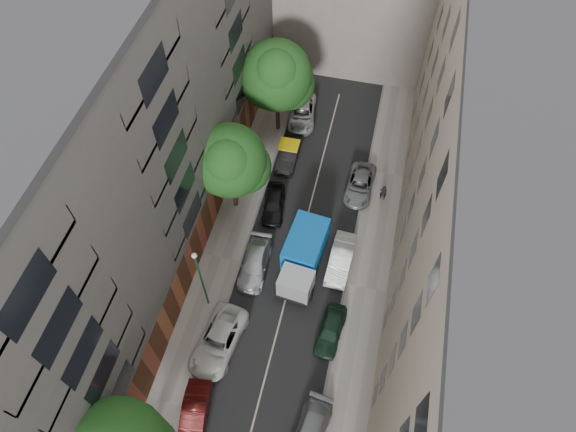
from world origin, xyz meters
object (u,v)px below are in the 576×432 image
(car_left_3, at_px, (255,263))
(car_left_6, at_px, (302,113))
(tarp_truck, at_px, (303,256))
(car_right_2, at_px, (331,330))
(car_left_5, at_px, (289,154))
(pedestrian, at_px, (383,193))
(car_right_3, at_px, (341,259))
(tree_mid, at_px, (230,163))
(car_left_1, at_px, (194,415))
(car_right_4, at_px, (360,185))
(car_left_2, at_px, (218,341))
(tree_far, at_px, (278,78))
(car_left_4, at_px, (274,203))
(lamp_post, at_px, (200,275))

(car_left_3, bearing_deg, car_left_6, 87.61)
(tarp_truck, bearing_deg, car_right_2, -51.63)
(car_left_5, bearing_deg, car_left_6, 89.44)
(car_left_3, xyz_separation_m, pedestrian, (8.36, 8.50, 0.27))
(car_left_3, height_order, car_right_3, car_right_3)
(tree_mid, bearing_deg, car_left_1, -82.35)
(tarp_truck, bearing_deg, car_right_4, 75.76)
(pedestrian, bearing_deg, tree_mid, 18.33)
(car_left_2, xyz_separation_m, tree_far, (-0.90, 20.44, 5.24))
(car_left_4, relative_size, pedestrian, 2.53)
(pedestrian, bearing_deg, car_left_1, 66.67)
(car_left_4, xyz_separation_m, car_right_4, (6.40, 3.51, -0.05))
(car_right_2, bearing_deg, lamp_post, -175.93)
(car_left_5, xyz_separation_m, lamp_post, (-2.49, -14.56, 3.66))
(car_left_5, xyz_separation_m, tree_far, (-1.70, 3.12, 5.28))
(lamp_post, bearing_deg, tarp_truck, 37.38)
(tree_far, relative_size, lamp_post, 1.30)
(car_left_6, distance_m, tree_far, 5.87)
(lamp_post, bearing_deg, car_left_4, 74.86)
(tree_mid, relative_size, lamp_post, 1.18)
(car_left_5, bearing_deg, tree_mid, -117.48)
(pedestrian, bearing_deg, car_left_4, 20.74)
(car_left_5, bearing_deg, pedestrian, -17.04)
(car_left_4, height_order, car_left_6, car_left_6)
(car_left_5, xyz_separation_m, car_right_4, (6.40, -1.87, -0.06))
(car_left_5, height_order, car_right_4, car_left_5)
(car_right_2, xyz_separation_m, car_right_4, (0.00, 12.91, -0.02))
(car_left_1, bearing_deg, car_right_4, 62.43)
(car_right_2, distance_m, car_right_3, 5.61)
(car_right_3, height_order, pedestrian, pedestrian)
(car_right_2, xyz_separation_m, car_right_3, (-0.30, 5.60, 0.08))
(car_left_3, distance_m, car_left_6, 16.04)
(tree_far, bearing_deg, pedestrian, -29.04)
(car_left_5, distance_m, tree_mid, 8.10)
(car_right_4, xyz_separation_m, lamp_post, (-8.89, -12.70, 3.72))
(tree_mid, distance_m, pedestrian, 12.66)
(car_left_6, relative_size, car_right_4, 1.11)
(car_left_3, xyz_separation_m, car_right_4, (6.40, 9.11, -0.04))
(car_left_4, relative_size, tree_mid, 0.50)
(car_left_3, relative_size, tree_mid, 0.58)
(car_right_2, height_order, pedestrian, pedestrian)
(tarp_truck, xyz_separation_m, car_left_1, (-4.20, -12.11, -0.87))
(car_left_1, bearing_deg, car_left_4, 79.22)
(car_right_4, bearing_deg, car_left_3, -123.47)
(car_left_4, bearing_deg, car_right_3, -40.36)
(car_left_3, distance_m, car_left_5, 10.97)
(car_left_5, height_order, pedestrian, pedestrian)
(car_left_1, bearing_deg, car_right_2, 37.74)
(car_right_2, bearing_deg, car_left_5, 118.85)
(car_left_2, height_order, car_right_2, car_left_2)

